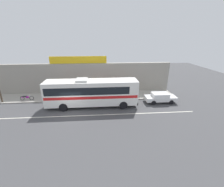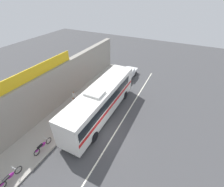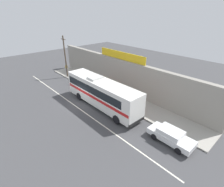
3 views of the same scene
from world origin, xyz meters
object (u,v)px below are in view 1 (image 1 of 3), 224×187
Objects in this scene: parked_car at (160,97)px; pedestrian_near_shop at (95,89)px; intercity_bus at (91,92)px; motorcycle_green at (48,97)px; pedestrian_far_left at (88,90)px; motorcycle_purple at (27,97)px.

parked_car is 2.58× the size of pedestrian_near_shop.
intercity_bus reaches higher than motorcycle_green.
pedestrian_far_left is at bearing -144.06° from pedestrian_near_shop.
motorcycle_green is 5.68m from pedestrian_far_left.
motorcycle_purple is 0.98× the size of motorcycle_green.
intercity_bus reaches higher than parked_car.
motorcycle_purple is at bearing 174.42° from parked_car.
intercity_bus is 2.73× the size of parked_car.
motorcycle_green is at bearing 159.59° from intercity_bus.
pedestrian_far_left reaches higher than pedestrian_near_shop.
motorcycle_green is at bearing -166.52° from pedestrian_near_shop.
pedestrian_far_left is 1.02× the size of pedestrian_near_shop.
intercity_bus is at bearing -14.32° from motorcycle_purple.
pedestrian_near_shop is at bearing 13.48° from motorcycle_green.
motorcycle_purple is (-18.98, 1.85, -0.17)m from parked_car.
motorcycle_green is (-15.93, 1.82, -0.17)m from parked_car.
pedestrian_near_shop reaches higher than motorcycle_purple.
parked_car is (9.59, 0.54, -1.33)m from intercity_bus.
pedestrian_far_left is (-0.75, 3.19, -0.93)m from intercity_bus.
intercity_bus is 9.81m from motorcycle_purple.
pedestrian_far_left is (5.59, 0.83, 0.57)m from motorcycle_green.
pedestrian_near_shop is at bearing 35.94° from pedestrian_far_left.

